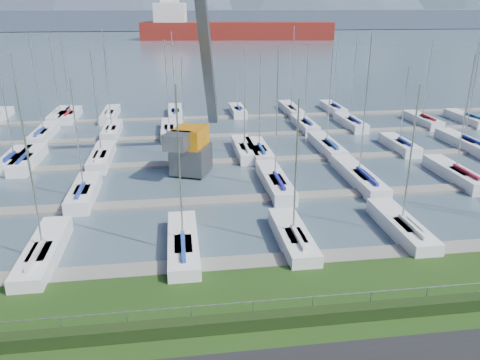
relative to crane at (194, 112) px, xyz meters
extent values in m
cube|color=#465A67|center=(2.66, 235.71, -5.73)|extent=(800.00, 540.00, 0.20)
cube|color=black|center=(2.66, -24.69, -4.98)|extent=(80.00, 0.70, 0.70)
cylinder|color=gray|center=(2.66, -24.29, -4.13)|extent=(80.00, 0.04, 0.04)
cube|color=#434E62|center=(2.66, 305.71, 0.67)|extent=(900.00, 80.00, 12.00)
cube|color=slate|center=(2.66, -18.29, -5.55)|extent=(90.00, 1.60, 0.25)
cube|color=gray|center=(2.66, -8.29, -5.55)|extent=(90.00, 1.60, 0.25)
cube|color=gray|center=(2.66, 1.71, -5.55)|extent=(90.00, 1.60, 0.25)
cube|color=slate|center=(2.66, 11.71, -5.55)|extent=(90.00, 1.60, 0.25)
cube|color=slate|center=(2.66, 21.71, -5.55)|extent=(90.00, 1.60, 0.25)
cube|color=#505256|center=(-0.46, -1.23, -4.13)|extent=(4.18, 4.18, 2.60)
cube|color=#CB790B|center=(-0.46, -1.23, -2.03)|extent=(3.71, 4.14, 1.80)
cube|color=#4F5356|center=(1.34, 3.27, 6.97)|extent=(3.42, 11.17, 19.89)
cube|color=slate|center=(-1.66, -3.23, -1.83)|extent=(2.69, 2.80, 1.40)
cube|color=maroon|center=(28.48, 185.70, -2.83)|extent=(90.07, 28.34, 10.00)
cube|color=silver|center=(-2.30, 189.36, 4.67)|extent=(15.56, 15.56, 12.00)
cube|color=silver|center=(-2.30, 189.36, 11.67)|extent=(8.89, 8.89, 4.00)
camera|label=1|loc=(-1.58, -43.14, 9.30)|focal=35.00mm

